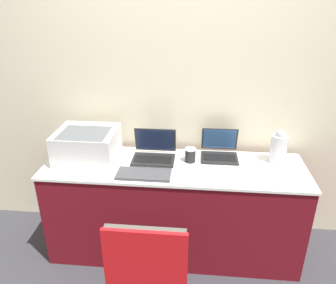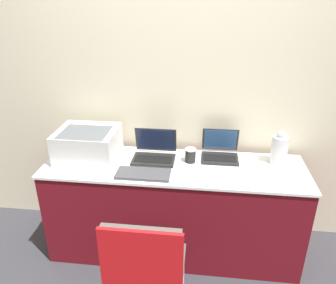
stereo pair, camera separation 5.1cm
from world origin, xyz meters
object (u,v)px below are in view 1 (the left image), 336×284
coffee_cup (190,155)px  metal_pitcher (278,148)px  printer (87,144)px  external_keyboard (144,174)px  laptop_right (219,151)px  laptop_left (154,152)px  chair (149,269)px

coffee_cup → metal_pitcher: 0.67m
printer → external_keyboard: printer is taller
laptop_right → laptop_left: bearing=-171.3°
chair → external_keyboard: bearing=101.2°
printer → metal_pitcher: metal_pitcher is taller
laptop_left → external_keyboard: 0.28m
coffee_cup → printer: bearing=-177.8°
laptop_left → external_keyboard: (-0.04, -0.27, -0.04)m
metal_pitcher → chair: bearing=-132.4°
laptop_right → coffee_cup: size_ratio=2.60×
printer → laptop_left: (0.51, 0.06, -0.08)m
laptop_right → coffee_cup: 0.25m
printer → external_keyboard: bearing=-24.4°
printer → metal_pitcher: bearing=3.5°
laptop_left → laptop_right: (0.51, 0.08, -0.00)m
laptop_right → chair: bearing=-113.1°
metal_pitcher → chair: 1.32m
laptop_left → metal_pitcher: bearing=1.8°
metal_pitcher → laptop_left: bearing=-178.2°
laptop_left → metal_pitcher: (0.95, 0.03, 0.07)m
printer → external_keyboard: size_ratio=1.17×
laptop_right → external_keyboard: (-0.55, -0.35, -0.04)m
coffee_cup → metal_pitcher: bearing=5.1°
printer → chair: 1.10m
printer → laptop_right: size_ratio=1.59×
laptop_left → chair: laptop_left is taller
laptop_right → chair: (-0.42, -0.99, -0.28)m
coffee_cup → chair: (-0.20, -0.88, -0.28)m
external_keyboard → chair: chair is taller
laptop_left → laptop_right: size_ratio=1.15×
laptop_right → printer: bearing=-172.4°
printer → laptop_right: 1.03m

